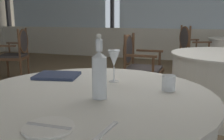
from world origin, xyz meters
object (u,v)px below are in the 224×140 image
at_px(water_bottle, 99,73).
at_px(wine_glass, 114,59).
at_px(dining_chair_0_1, 190,47).
at_px(dining_chair_2_0, 17,51).
at_px(water_tumbler, 169,83).
at_px(side_plate, 49,127).
at_px(dining_chair_3_0, 138,63).
at_px(menu_book, 57,76).

relative_size(water_bottle, wine_glass, 1.60).
distance_m(water_bottle, wine_glass, 0.34).
relative_size(wine_glass, dining_chair_0_1, 0.21).
relative_size(wine_glass, dining_chair_2_0, 0.22).
bearing_deg(water_bottle, water_tumbler, 39.00).
relative_size(side_plate, water_bottle, 0.59).
bearing_deg(wine_glass, dining_chair_3_0, 97.56).
xyz_separation_m(side_plate, water_bottle, (0.05, 0.39, 0.13)).
bearing_deg(menu_book, side_plate, -72.79).
relative_size(side_plate, water_tumbler, 2.22).
bearing_deg(dining_chair_0_1, dining_chair_2_0, 176.98).
bearing_deg(dining_chair_2_0, menu_book, 115.40).
height_order(wine_glass, dining_chair_3_0, wine_glass).
height_order(side_plate, dining_chair_2_0, dining_chair_2_0).
bearing_deg(dining_chair_3_0, water_bottle, -82.18).
distance_m(side_plate, water_tumbler, 0.75).
bearing_deg(menu_book, wine_glass, -11.14).
distance_m(side_plate, dining_chair_0_1, 4.32).
bearing_deg(water_tumbler, wine_glass, 166.73).
xyz_separation_m(water_tumbler, dining_chair_3_0, (-0.57, 1.74, -0.22)).
xyz_separation_m(water_tumbler, dining_chair_2_0, (-2.97, 2.36, -0.23)).
bearing_deg(wine_glass, dining_chair_0_1, 83.99).
distance_m(side_plate, menu_book, 0.84).
distance_m(side_plate, dining_chair_2_0, 3.98).
xyz_separation_m(water_tumbler, dining_chair_0_1, (0.02, 3.65, -0.20)).
bearing_deg(water_bottle, wine_glass, 95.96).
height_order(water_bottle, dining_chair_0_1, water_bottle).
xyz_separation_m(menu_book, dining_chair_0_1, (0.79, 3.57, -0.17)).
distance_m(water_tumbler, menu_book, 0.77).
xyz_separation_m(wine_glass, water_tumbler, (0.35, -0.08, -0.10)).
height_order(side_plate, water_bottle, water_bottle).
relative_size(menu_book, dining_chair_3_0, 0.31).
bearing_deg(menu_book, dining_chair_3_0, 71.78).
distance_m(wine_glass, dining_chair_2_0, 3.48).
height_order(water_bottle, dining_chair_2_0, water_bottle).
distance_m(wine_glass, dining_chair_0_1, 3.60).
bearing_deg(dining_chair_0_1, menu_book, -128.90).
relative_size(water_bottle, dining_chair_3_0, 0.35).
bearing_deg(dining_chair_2_0, wine_glass, 120.36).
relative_size(water_bottle, dining_chair_0_1, 0.33).
distance_m(side_plate, dining_chair_3_0, 2.41).
bearing_deg(side_plate, water_tumbler, 60.61).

